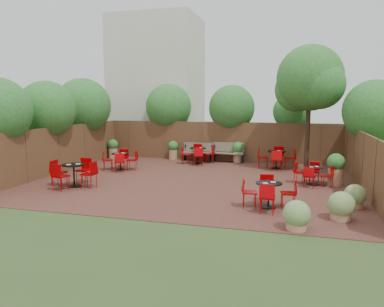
# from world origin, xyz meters

# --- Properties ---
(ground) EXTENTS (80.00, 80.00, 0.00)m
(ground) POSITION_xyz_m (0.00, 0.00, 0.00)
(ground) COLOR #354F23
(ground) RESTS_ON ground
(courtyard_paving) EXTENTS (12.00, 10.00, 0.02)m
(courtyard_paving) POSITION_xyz_m (0.00, 0.00, 0.01)
(courtyard_paving) COLOR #3E1E19
(courtyard_paving) RESTS_ON ground
(fence_back) EXTENTS (12.00, 0.08, 2.00)m
(fence_back) POSITION_xyz_m (0.00, 5.00, 1.00)
(fence_back) COLOR brown
(fence_back) RESTS_ON ground
(fence_left) EXTENTS (0.08, 10.00, 2.00)m
(fence_left) POSITION_xyz_m (-6.00, 0.00, 1.00)
(fence_left) COLOR brown
(fence_left) RESTS_ON ground
(fence_right) EXTENTS (0.08, 10.00, 2.00)m
(fence_right) POSITION_xyz_m (6.00, 0.00, 1.00)
(fence_right) COLOR brown
(fence_right) RESTS_ON ground
(neighbour_building) EXTENTS (5.00, 4.00, 8.00)m
(neighbour_building) POSITION_xyz_m (-4.50, 8.00, 4.00)
(neighbour_building) COLOR beige
(neighbour_building) RESTS_ON ground
(overhang_foliage) EXTENTS (15.76, 10.65, 2.76)m
(overhang_foliage) POSITION_xyz_m (-2.62, 2.59, 2.74)
(overhang_foliage) COLOR #266B23
(overhang_foliage) RESTS_ON ground
(courtyard_tree) EXTENTS (2.91, 2.83, 5.43)m
(courtyard_tree) POSITION_xyz_m (4.22, 3.26, 3.88)
(courtyard_tree) COLOR black
(courtyard_tree) RESTS_ON courtyard_paving
(park_bench_left) EXTENTS (1.52, 0.52, 0.93)m
(park_bench_left) POSITION_xyz_m (-1.07, 4.63, 0.50)
(park_bench_left) COLOR brown
(park_bench_left) RESTS_ON courtyard_paving
(park_bench_right) EXTENTS (1.61, 0.57, 0.99)m
(park_bench_right) POSITION_xyz_m (0.51, 4.63, 0.53)
(park_bench_right) COLOR brown
(park_bench_right) RESTS_ON courtyard_paving
(bistro_tables) EXTENTS (9.86, 8.34, 0.94)m
(bistro_tables) POSITION_xyz_m (0.00, 0.71, 0.47)
(bistro_tables) COLOR black
(bistro_tables) RESTS_ON courtyard_paving
(planters) EXTENTS (11.43, 4.67, 1.17)m
(planters) POSITION_xyz_m (0.19, 3.22, 0.60)
(planters) COLOR #A87954
(planters) RESTS_ON courtyard_paving
(low_shrubs) EXTENTS (2.28, 3.00, 0.75)m
(low_shrubs) POSITION_xyz_m (4.69, -3.56, 0.37)
(low_shrubs) COLOR #A87954
(low_shrubs) RESTS_ON courtyard_paving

